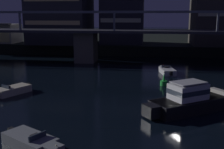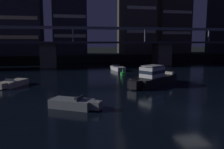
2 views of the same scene
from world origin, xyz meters
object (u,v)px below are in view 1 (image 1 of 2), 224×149
at_px(river_bridge, 163,40).
at_px(channel_buoy, 164,82).
at_px(cabin_cruiser_near_left, 190,100).
at_px(speedboat_near_center, 11,91).
at_px(speedboat_near_right, 167,71).
at_px(speedboat_mid_center, 32,142).

height_order(river_bridge, channel_buoy, river_bridge).
xyz_separation_m(river_bridge, cabin_cruiser_near_left, (1.43, -26.17, -3.21)).
bearing_deg(river_bridge, cabin_cruiser_near_left, -86.87).
xyz_separation_m(speedboat_near_center, speedboat_near_right, (17.82, 13.93, 0.00)).
relative_size(cabin_cruiser_near_left, speedboat_mid_center, 1.78).
bearing_deg(cabin_cruiser_near_left, channel_buoy, 101.51).
height_order(cabin_cruiser_near_left, speedboat_near_right, cabin_cruiser_near_left).
relative_size(speedboat_near_center, speedboat_mid_center, 1.01).
bearing_deg(cabin_cruiser_near_left, speedboat_mid_center, -141.61).
height_order(speedboat_near_right, speedboat_mid_center, same).
relative_size(speedboat_near_right, speedboat_mid_center, 1.07).
bearing_deg(speedboat_near_center, cabin_cruiser_near_left, -9.27).
distance_m(speedboat_near_center, channel_buoy, 18.16).
bearing_deg(speedboat_near_right, speedboat_mid_center, -111.38).
relative_size(river_bridge, speedboat_mid_center, 18.78).
bearing_deg(channel_buoy, speedboat_near_right, 84.01).
xyz_separation_m(river_bridge, speedboat_near_center, (-17.51, -23.08, -3.84)).
xyz_separation_m(river_bridge, channel_buoy, (-0.49, -16.75, -3.78)).
bearing_deg(speedboat_mid_center, speedboat_near_right, 68.62).
bearing_deg(channel_buoy, river_bridge, 88.33).
relative_size(speedboat_mid_center, channel_buoy, 2.76).
bearing_deg(speedboat_near_right, river_bridge, 91.93).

